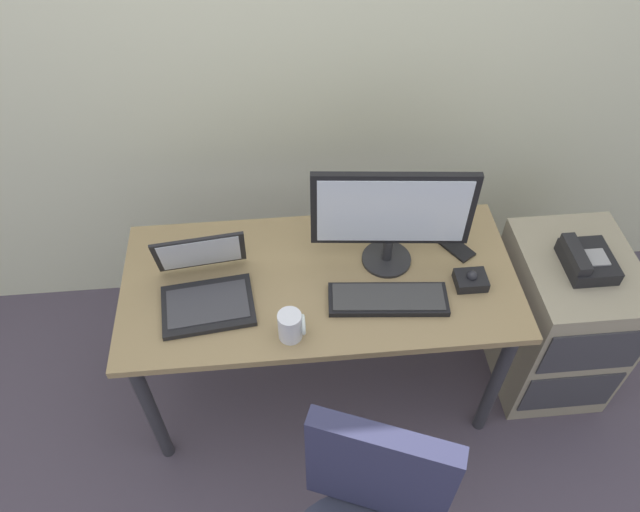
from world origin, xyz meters
TOP-DOWN VIEW (x-y plane):
  - ground_plane at (0.00, 0.00)m, footprint 8.00×8.00m
  - back_wall at (0.00, 0.68)m, footprint 6.00×0.10m
  - desk at (0.00, 0.00)m, footprint 1.41×0.65m
  - file_cabinet at (0.98, 0.00)m, footprint 0.42×0.53m
  - desk_phone at (0.97, -0.02)m, footprint 0.17×0.20m
  - monitor_main at (0.25, 0.06)m, footprint 0.55×0.18m
  - keyboard at (0.22, -0.12)m, footprint 0.42×0.17m
  - laptop at (-0.40, -0.04)m, footprint 0.34×0.33m
  - trackball_mouse at (0.53, -0.07)m, footprint 0.11×0.09m
  - coffee_mug at (-0.12, -0.24)m, footprint 0.09×0.08m
  - cell_phone at (0.52, 0.10)m, footprint 0.13×0.16m
  - banana at (0.16, 0.24)m, footprint 0.19×0.09m

SIDE VIEW (x-z plane):
  - ground_plane at x=0.00m, z-range 0.00..0.00m
  - file_cabinet at x=0.98m, z-range 0.00..0.69m
  - desk at x=0.00m, z-range 0.27..0.98m
  - cell_phone at x=0.52m, z-range 0.71..0.72m
  - keyboard at x=0.22m, z-range 0.71..0.74m
  - desk_phone at x=0.97m, z-range 0.68..0.77m
  - banana at x=0.16m, z-range 0.71..0.75m
  - trackball_mouse at x=0.53m, z-range 0.70..0.76m
  - laptop at x=-0.40m, z-range 0.65..0.87m
  - coffee_mug at x=-0.12m, z-range 0.71..0.82m
  - monitor_main at x=0.25m, z-range 0.74..1.15m
  - back_wall at x=0.00m, z-range 0.00..2.80m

